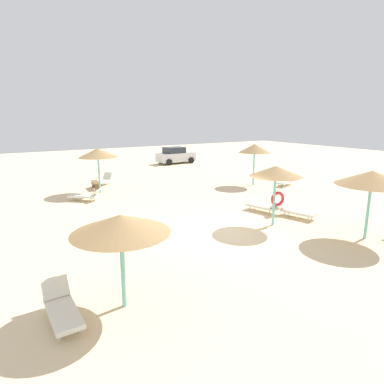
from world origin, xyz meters
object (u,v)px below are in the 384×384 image
lounger_0 (264,206)px  lounger_2 (286,181)px  parasol_3 (372,178)px  parked_car (175,156)px  lounger_4 (62,308)px  lounger_1 (103,181)px  parasol_4 (121,224)px  lounger_5 (296,211)px  lounger_6 (85,195)px  parasol_2 (255,148)px  bench_0 (96,184)px  parasol_0 (276,172)px  parasol_1 (98,153)px

lounger_0 → lounger_2: lounger_0 is taller
parasol_3 → parked_car: bearing=80.1°
lounger_4 → lounger_1: bearing=69.9°
lounger_0 → lounger_2: (6.11, 4.22, -0.01)m
parasol_4 → lounger_5: (9.97, 3.07, -1.92)m
lounger_6 → lounger_0: bearing=-44.8°
parasol_4 → parasol_3: bearing=-2.4°
parasol_2 → parasol_4: parasol_2 is taller
lounger_0 → lounger_1: lounger_1 is taller
parasol_3 → bench_0: parasol_3 is taller
parasol_3 → bench_0: size_ratio=1.83×
parasol_4 → lounger_6: (1.96, 11.79, -1.93)m
parasol_0 → lounger_1: 13.71m
lounger_0 → lounger_6: (-7.30, 7.25, -0.00)m
parasol_2 → parasol_3: size_ratio=1.06×
parasol_2 → bench_0: (-10.06, 4.65, -2.29)m
lounger_0 → lounger_6: 10.29m
parasol_1 → bench_0: bearing=85.4°
parasol_1 → parked_car: size_ratio=0.71×
parked_car → lounger_0: bearing=-104.8°
parasol_0 → lounger_6: 11.12m
parasol_2 → lounger_2: parasol_2 is taller
parasol_1 → parasol_4: (-3.32, -13.46, -0.34)m
lounger_5 → parked_car: size_ratio=0.48×
parasol_1 → lounger_2: 13.14m
parasol_4 → lounger_5: bearing=17.1°
lounger_5 → parasol_0: bearing=-170.5°
parked_car → bench_0: bearing=-142.6°
lounger_6 → parked_car: size_ratio=0.45×
parasol_4 → bench_0: bearing=76.9°
parasol_1 → lounger_2: size_ratio=1.43×
bench_0 → parked_car: 13.48m
lounger_1 → lounger_2: lounger_1 is taller
parasol_0 → lounger_2: size_ratio=1.36×
parasol_4 → lounger_5: parasol_4 is taller
parasol_4 → lounger_0: bearing=26.1°
lounger_4 → parked_car: 27.58m
parasol_2 → lounger_1: 11.12m
lounger_4 → bench_0: size_ratio=1.22×
parasol_4 → lounger_2: (15.38, 8.76, -1.93)m
parasol_1 → parasol_4: bearing=-103.8°
parasol_3 → lounger_1: (-5.88, 16.16, -2.17)m
parasol_3 → lounger_2: parasol_3 is taller
parasol_2 → lounger_4: 18.11m
lounger_1 → lounger_2: 13.19m
parked_car → parasol_3: bearing=-99.9°
lounger_1 → lounger_6: 4.52m
lounger_1 → parked_car: bearing=35.9°
parasol_4 → lounger_4: bearing=172.2°
lounger_1 → lounger_5: size_ratio=0.94×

